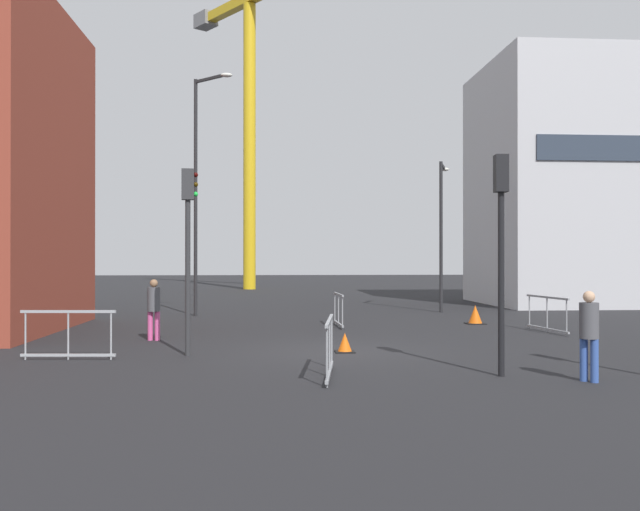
# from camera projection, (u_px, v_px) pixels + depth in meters

# --- Properties ---
(ground) EXTENTS (160.00, 160.00, 0.00)m
(ground) POSITION_uv_depth(u_px,v_px,m) (337.00, 351.00, 16.83)
(ground) COLOR black
(office_block) EXTENTS (10.14, 8.49, 11.65)m
(office_block) POSITION_uv_depth(u_px,v_px,m) (588.00, 185.00, 34.64)
(office_block) COLOR #B7B7BC
(office_block) RESTS_ON ground
(construction_crane) EXTENTS (12.44, 16.79, 21.69)m
(construction_crane) POSITION_uv_depth(u_px,v_px,m) (254.00, 84.00, 50.97)
(construction_crane) COLOR gold
(construction_crane) RESTS_ON ground
(streetlamp_tall) EXTENTS (1.54, 1.38, 9.14)m
(streetlamp_tall) POSITION_uv_depth(u_px,v_px,m) (199.00, 179.00, 27.17)
(streetlamp_tall) COLOR #232326
(streetlamp_tall) RESTS_ON ground
(streetlamp_short) EXTENTS (0.82, 1.74, 6.22)m
(streetlamp_short) POSITION_uv_depth(u_px,v_px,m) (442.00, 222.00, 29.45)
(streetlamp_short) COLOR #232326
(streetlamp_short) RESTS_ON ground
(traffic_light_corner) EXTENTS (0.38, 0.26, 4.24)m
(traffic_light_corner) POSITION_uv_depth(u_px,v_px,m) (188.00, 231.00, 16.06)
(traffic_light_corner) COLOR #2D2D30
(traffic_light_corner) RESTS_ON ground
(traffic_light_far) EXTENTS (0.27, 0.38, 4.15)m
(traffic_light_far) POSITION_uv_depth(u_px,v_px,m) (501.00, 228.00, 13.27)
(traffic_light_far) COLOR black
(traffic_light_far) RESTS_ON ground
(pedestrian_walking) EXTENTS (0.34, 0.34, 1.65)m
(pedestrian_walking) POSITION_uv_depth(u_px,v_px,m) (154.00, 305.00, 19.07)
(pedestrian_walking) COLOR #D14C8C
(pedestrian_walking) RESTS_ON ground
(pedestrian_waiting) EXTENTS (0.34, 0.34, 1.63)m
(pedestrian_waiting) POSITION_uv_depth(u_px,v_px,m) (589.00, 329.00, 12.65)
(pedestrian_waiting) COLOR #33519E
(pedestrian_waiting) RESTS_ON ground
(safety_barrier_right_run) EXTENTS (0.12, 2.14, 1.08)m
(safety_barrier_right_run) POSITION_uv_depth(u_px,v_px,m) (338.00, 309.00, 22.95)
(safety_barrier_right_run) COLOR gray
(safety_barrier_right_run) RESTS_ON ground
(safety_barrier_mid_span) EXTENTS (0.37, 2.40, 1.08)m
(safety_barrier_mid_span) POSITION_uv_depth(u_px,v_px,m) (329.00, 347.00, 13.16)
(safety_barrier_mid_span) COLOR gray
(safety_barrier_mid_span) RESTS_ON ground
(safety_barrier_front) EXTENTS (2.08, 0.22, 1.08)m
(safety_barrier_front) POSITION_uv_depth(u_px,v_px,m) (68.00, 334.00, 15.43)
(safety_barrier_front) COLOR #9EA0A5
(safety_barrier_front) RESTS_ON ground
(safety_barrier_left_run) EXTENTS (0.35, 2.43, 1.08)m
(safety_barrier_left_run) POSITION_uv_depth(u_px,v_px,m) (547.00, 313.00, 21.21)
(safety_barrier_left_run) COLOR gray
(safety_barrier_left_run) RESTS_ON ground
(traffic_cone_by_barrier) EXTENTS (0.45, 0.45, 0.46)m
(traffic_cone_by_barrier) POSITION_uv_depth(u_px,v_px,m) (345.00, 343.00, 16.64)
(traffic_cone_by_barrier) COLOR black
(traffic_cone_by_barrier) RESTS_ON ground
(traffic_cone_on_verge) EXTENTS (0.62, 0.62, 0.63)m
(traffic_cone_on_verge) POSITION_uv_depth(u_px,v_px,m) (475.00, 315.00, 23.92)
(traffic_cone_on_verge) COLOR black
(traffic_cone_on_verge) RESTS_ON ground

